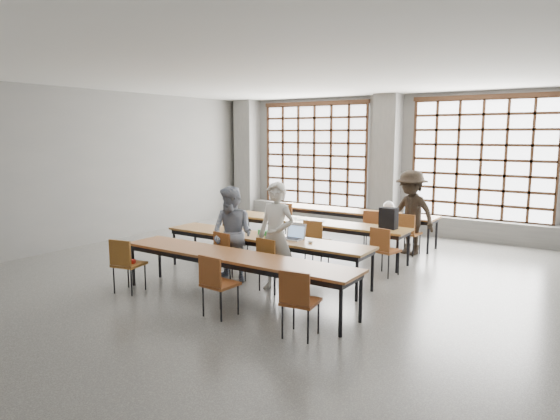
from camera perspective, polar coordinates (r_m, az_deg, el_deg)
The scene contains 38 objects.
floor at distance 8.83m, azimuth -1.14°, elevation -7.77°, with size 11.00×11.00×0.00m, color #50504E.
ceiling at distance 8.53m, azimuth -1.21°, elevation 15.41°, with size 11.00×11.00×0.00m, color silver.
wall_back at distance 13.37m, azimuth 12.54°, elevation 5.26°, with size 10.00×10.00×0.00m, color #62625F.
wall_left at distance 12.08m, azimuth -21.05°, elevation 4.54°, with size 11.00×11.00×0.00m, color #62625F.
column_left at distance 15.36m, azimuth -3.76°, elevation 5.86°, with size 0.60×0.55×3.50m, color #585855.
column_mid at distance 13.11m, azimuth 12.09°, elevation 5.21°, with size 0.60×0.55×3.50m, color #585855.
window_left at distance 14.27m, azimuth 3.96°, elevation 6.25°, with size 3.32×0.12×3.00m.
window_right at distance 12.64m, azimuth 22.00°, elevation 5.33°, with size 3.32×0.12×3.00m.
sill_ledge at distance 13.36m, azimuth 12.02°, elevation -1.21°, with size 9.80×0.35×0.50m, color #585855.
desk_row_a at distance 11.81m, azimuth 8.14°, elevation -0.35°, with size 4.00×0.70×0.73m.
desk_row_b at distance 10.30m, azimuth 3.85°, elevation -1.61°, with size 4.00×0.70×0.73m.
desk_row_c at distance 8.75m, azimuth -1.84°, elevation -3.44°, with size 4.00×0.70×0.73m.
desk_row_d at distance 7.47m, azimuth -5.27°, elevation -5.58°, with size 4.00×0.70×0.73m.
chair_back_left at distance 11.96m, azimuth 0.79°, elevation -0.77°, with size 0.46×0.46×0.88m.
chair_back_mid at distance 10.93m, azimuth 10.58°, elevation -1.82°, with size 0.52×0.52×0.88m.
chair_back_right at distance 10.65m, azimuth 14.39°, elevation -2.22°, with size 0.45×0.45×0.88m.
chair_mid_left at distance 10.71m, azimuth -5.34°, elevation -1.92°, with size 0.47×0.48×0.88m.
chair_mid_centre at distance 9.59m, azimuth 4.05°, elevation -3.16°, with size 0.45×0.45×0.88m.
chair_mid_right at distance 9.00m, azimuth 11.72°, elevation -4.11°, with size 0.48×0.49×0.88m.
chair_front_left at distance 8.48m, azimuth -6.05°, elevation -4.76°, with size 0.48×0.49×0.88m.
chair_front_right at distance 7.95m, azimuth -1.03°, elevation -5.63°, with size 0.48×0.49×0.88m.
chair_near_left at distance 8.24m, azimuth -17.24°, elevation -5.50°, with size 0.50×0.50×0.88m.
chair_near_mid at distance 6.92m, azimuth -7.30°, elevation -7.88°, with size 0.44×0.45×0.88m.
chair_near_right at distance 6.17m, azimuth 2.09°, elevation -9.88°, with size 0.47×0.48×0.88m.
student_male at distance 7.96m, azimuth -0.43°, elevation -3.07°, with size 0.64×0.42×1.75m, color silver.
student_female at distance 8.51m, azimuth -5.45°, elevation -2.79°, with size 0.79×0.62×1.63m, color #19284B.
student_back at distance 10.72m, azimuth 14.72°, elevation -0.29°, with size 1.14×0.65×1.76m, color black.
laptop_front at distance 8.51m, azimuth 1.61°, elevation -2.91°, with size 0.36×0.30×0.26m.
laptop_back at distance 11.38m, azimuth 14.56°, elevation -0.24°, with size 0.39×0.34×0.26m.
mouse at distance 8.20m, azimuth 3.49°, elevation -3.65°, with size 0.10×0.06×0.04m, color white.
green_box at distance 8.82m, azimuth -1.80°, elevation -2.61°, with size 0.25×0.09×0.09m, color green.
phone at distance 8.55m, azimuth -1.25°, elevation -3.22°, with size 0.13×0.06×0.01m, color black.
paper_sheet_a at distance 10.63m, azimuth 1.19°, elevation -0.90°, with size 0.30×0.21×0.00m, color silver.
paper_sheet_b at distance 10.39m, azimuth 2.28°, elevation -1.13°, with size 0.30×0.21×0.00m, color white.
paper_sheet_c at distance 10.24m, azimuth 4.33°, elevation -1.30°, with size 0.30×0.21×0.00m, color white.
backpack at distance 9.61m, azimuth 12.30°, elevation -0.92°, with size 0.32×0.20×0.40m, color black.
plastic_bag at distance 11.47m, azimuth 12.33°, elevation 0.32°, with size 0.26×0.21×0.29m, color white.
red_pouch at distance 8.31m, azimuth -16.88°, elevation -5.63°, with size 0.20×0.08×0.06m, color #A91F14.
Camera 1 is at (4.86, -6.93, 2.50)m, focal length 32.00 mm.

